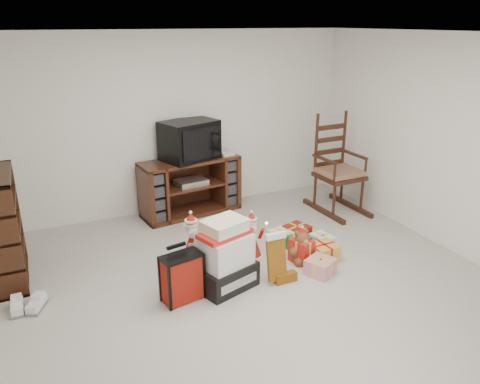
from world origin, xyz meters
The scene contains 13 objects.
room centered at (0.00, 0.00, 1.25)m, with size 5.01×5.01×2.51m.
tv_stand centered at (0.04, 2.22, 0.40)m, with size 1.45×0.69×0.80m.
bookshelf centered at (-2.31, 1.29, 0.57)m, with size 0.32×0.96×1.18m.
rocking_chair centered at (2.00, 1.50, 0.50)m, with size 0.62×0.98×1.45m.
gift_pile centered at (-0.29, 0.18, 0.32)m, with size 0.69×0.58×0.74m.
red_suitcase centered at (-0.77, 0.12, 0.25)m, with size 0.41×0.27×0.58m.
stocking centered at (0.23, 0.04, 0.28)m, with size 0.27×0.11×0.57m, color #0C6F10, non-canonical shape.
teddy_bear centered at (0.71, 0.34, 0.17)m, with size 0.26×0.23×0.38m.
santa_figurine centered at (0.23, 0.65, 0.22)m, with size 0.28×0.27×0.58m.
mrs_claus_figurine centered at (-0.45, 0.75, 0.25)m, with size 0.31×0.30×0.64m.
sneaker_pair centered at (-2.18, 0.57, 0.05)m, with size 0.34×0.29×0.10m.
gift_cluster centered at (0.88, 0.46, 0.12)m, with size 0.71×1.03×0.24m.
crt_television centered at (0.05, 2.23, 1.06)m, with size 0.85×0.74×0.53m.
Camera 1 is at (-1.90, -3.74, 2.60)m, focal length 35.00 mm.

